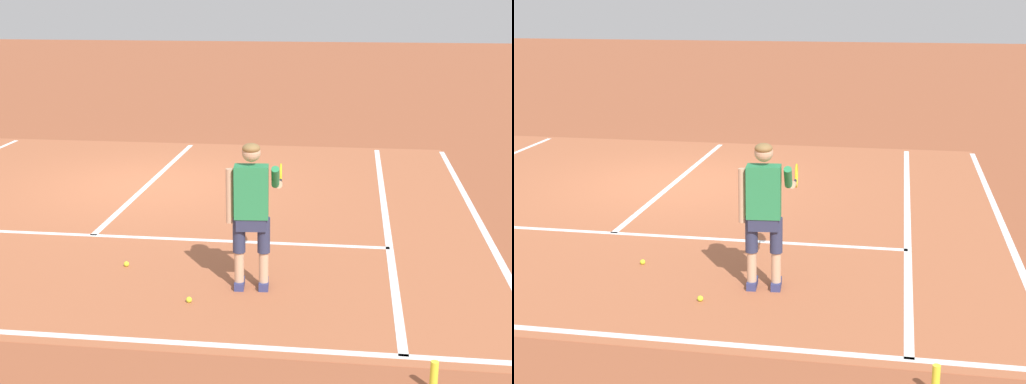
% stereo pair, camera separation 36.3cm
% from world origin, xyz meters
% --- Properties ---
extents(ground_plane, '(80.00, 80.00, 0.00)m').
position_xyz_m(ground_plane, '(0.00, 0.00, 0.00)').
color(ground_plane, '#9E5133').
extents(court_inner_surface, '(10.98, 9.86, 0.00)m').
position_xyz_m(court_inner_surface, '(0.00, -1.21, 0.00)').
color(court_inner_surface, '#B2603D').
rests_on(court_inner_surface, ground).
extents(line_service, '(8.23, 0.10, 0.01)m').
position_xyz_m(line_service, '(0.00, -2.88, 0.00)').
color(line_service, white).
rests_on(line_service, ground).
extents(line_centre_service, '(0.10, 6.40, 0.01)m').
position_xyz_m(line_centre_service, '(0.00, 0.32, 0.00)').
color(line_centre_service, white).
rests_on(line_centre_service, ground).
extents(line_singles_right, '(0.10, 9.46, 0.01)m').
position_xyz_m(line_singles_right, '(4.12, -1.21, 0.00)').
color(line_singles_right, white).
rests_on(line_singles_right, ground).
extents(line_doubles_right, '(0.10, 9.46, 0.01)m').
position_xyz_m(line_doubles_right, '(5.49, -1.21, 0.00)').
color(line_doubles_right, white).
rests_on(line_doubles_right, ground).
extents(tennis_player, '(0.61, 1.15, 1.71)m').
position_xyz_m(tennis_player, '(2.48, -4.48, 0.99)').
color(tennis_player, navy).
rests_on(tennis_player, ground).
extents(tennis_ball_near_feet, '(0.07, 0.07, 0.07)m').
position_xyz_m(tennis_ball_near_feet, '(1.84, -4.98, 0.03)').
color(tennis_ball_near_feet, '#CCE02D').
rests_on(tennis_ball_near_feet, ground).
extents(tennis_ball_by_baseline, '(0.07, 0.07, 0.07)m').
position_xyz_m(tennis_ball_by_baseline, '(0.83, -4.00, 0.03)').
color(tennis_ball_by_baseline, '#CCE02D').
rests_on(tennis_ball_by_baseline, ground).
extents(water_bottle, '(0.07, 0.07, 0.28)m').
position_xyz_m(water_bottle, '(4.33, -6.53, 0.14)').
color(water_bottle, yellow).
rests_on(water_bottle, ground).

